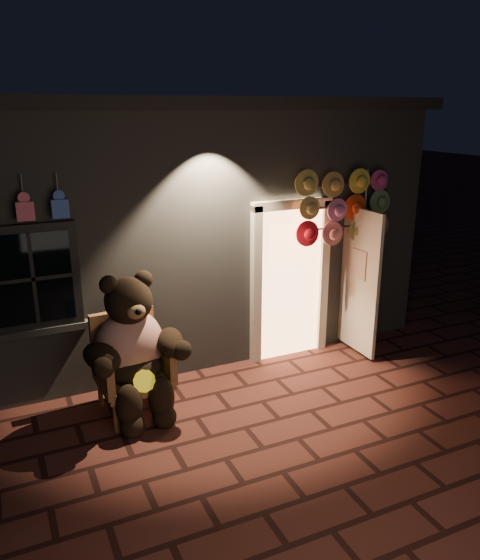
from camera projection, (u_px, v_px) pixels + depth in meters
ground at (246, 428)px, 5.95m from camera, size 60.00×60.00×0.00m
shop_building at (141, 210)px, 8.87m from camera, size 7.30×5.95×3.51m
wicker_armchair at (131, 363)px, 6.17m from camera, size 0.83×0.76×1.14m
teddy_bear at (133, 349)px, 5.98m from camera, size 1.22×0.98×1.68m
hat_rack at (346, 209)px, 7.26m from camera, size 1.44×0.22×2.55m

